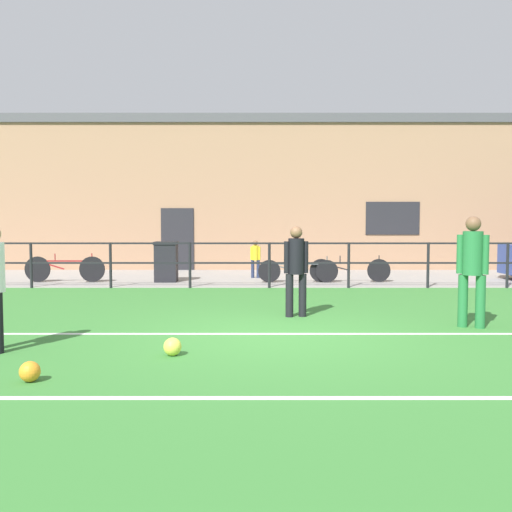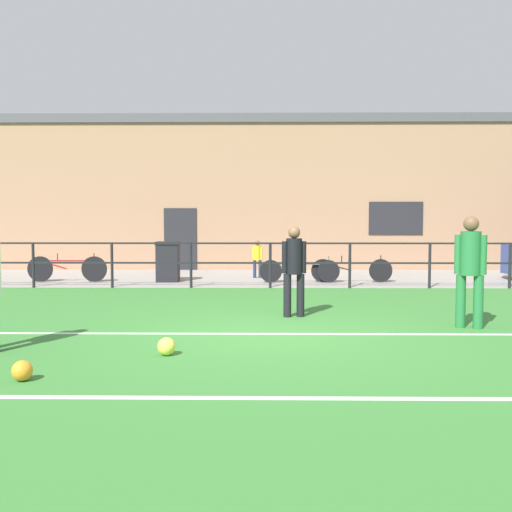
% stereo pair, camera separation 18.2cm
% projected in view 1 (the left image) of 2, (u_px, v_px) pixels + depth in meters
% --- Properties ---
extents(ground, '(60.00, 44.00, 0.04)m').
position_uv_depth(ground, '(278.00, 336.00, 8.76)').
color(ground, '#387A33').
extents(field_line_touchline, '(36.00, 0.11, 0.00)m').
position_uv_depth(field_line_touchline, '(278.00, 334.00, 8.85)').
color(field_line_touchline, white).
rests_on(field_line_touchline, ground).
extents(field_line_hash, '(36.00, 0.11, 0.00)m').
position_uv_depth(field_line_hash, '(290.00, 398.00, 5.68)').
color(field_line_hash, white).
rests_on(field_line_hash, ground).
extents(pavement_strip, '(48.00, 5.00, 0.02)m').
position_uv_depth(pavement_strip, '(267.00, 278.00, 17.24)').
color(pavement_strip, gray).
rests_on(pavement_strip, ground).
extents(perimeter_fence, '(36.07, 0.07, 1.15)m').
position_uv_depth(perimeter_fence, '(269.00, 258.00, 14.70)').
color(perimeter_fence, black).
rests_on(perimeter_fence, ground).
extents(clubhouse_facade, '(28.00, 2.56, 5.25)m').
position_uv_depth(clubhouse_facade, '(265.00, 194.00, 20.77)').
color(clubhouse_facade, '#A37A5B').
rests_on(clubhouse_facade, ground).
extents(player_goalkeeper, '(0.44, 0.28, 1.61)m').
position_uv_depth(player_goalkeeper, '(296.00, 265.00, 10.36)').
color(player_goalkeeper, black).
rests_on(player_goalkeeper, ground).
extents(player_winger, '(0.45, 0.31, 1.78)m').
position_uv_depth(player_winger, '(472.00, 265.00, 9.32)').
color(player_winger, '#237038').
rests_on(player_winger, ground).
extents(soccer_ball_match, '(0.23, 0.23, 0.23)m').
position_uv_depth(soccer_ball_match, '(172.00, 347.00, 7.43)').
color(soccer_ball_match, '#E5E04C').
rests_on(soccer_ball_match, ground).
extents(soccer_ball_spare, '(0.22, 0.22, 0.22)m').
position_uv_depth(soccer_ball_spare, '(29.00, 372.00, 6.24)').
color(soccer_ball_spare, orange).
rests_on(soccer_ball_spare, ground).
extents(spectator_child, '(0.30, 0.19, 1.09)m').
position_uv_depth(spectator_child, '(255.00, 257.00, 17.05)').
color(spectator_child, '#232D4C').
rests_on(spectator_child, pavement_strip).
extents(bicycle_parked_0, '(2.19, 0.04, 0.79)m').
position_uv_depth(bicycle_parked_0, '(64.00, 269.00, 15.92)').
color(bicycle_parked_0, black).
rests_on(bicycle_parked_0, pavement_strip).
extents(bicycle_parked_1, '(2.17, 0.04, 0.71)m').
position_uv_depth(bicycle_parked_1, '(297.00, 271.00, 15.84)').
color(bicycle_parked_1, black).
rests_on(bicycle_parked_1, pavement_strip).
extents(bicycle_parked_2, '(2.20, 0.04, 0.73)m').
position_uv_depth(bicycle_parked_2, '(349.00, 270.00, 15.93)').
color(bicycle_parked_2, black).
rests_on(bicycle_parked_2, pavement_strip).
extents(trash_bin_0, '(0.63, 0.54, 1.10)m').
position_uv_depth(trash_bin_0, '(166.00, 261.00, 16.02)').
color(trash_bin_0, black).
rests_on(trash_bin_0, pavement_strip).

